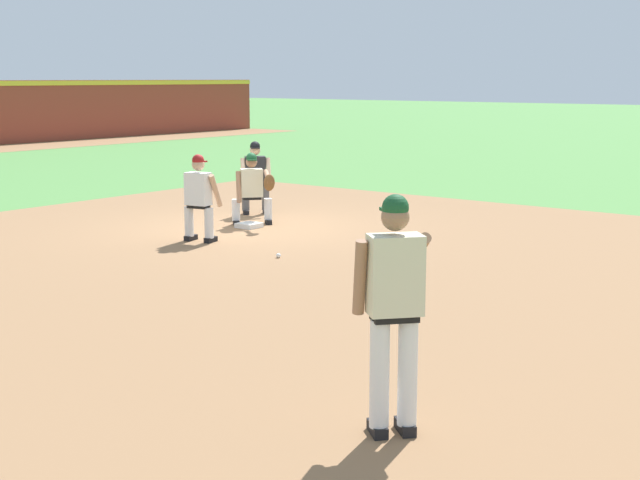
# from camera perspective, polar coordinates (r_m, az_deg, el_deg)

# --- Properties ---
(ground_plane) EXTENTS (160.00, 160.00, 0.00)m
(ground_plane) POSITION_cam_1_polar(r_m,az_deg,el_deg) (16.30, -4.57, 0.79)
(ground_plane) COLOR #518942
(infield_dirt_patch) EXTENTS (18.00, 18.00, 0.01)m
(infield_dirt_patch) POSITION_cam_1_polar(r_m,az_deg,el_deg) (11.55, -1.84, -3.14)
(infield_dirt_patch) COLOR #936B47
(infield_dirt_patch) RESTS_ON ground
(first_base_bag) EXTENTS (0.38, 0.38, 0.09)m
(first_base_bag) POSITION_cam_1_polar(r_m,az_deg,el_deg) (16.29, -4.57, 0.94)
(first_base_bag) COLOR white
(first_base_bag) RESTS_ON ground
(baseball) EXTENTS (0.07, 0.07, 0.07)m
(baseball) POSITION_cam_1_polar(r_m,az_deg,el_deg) (13.53, -2.68, -1.00)
(baseball) COLOR white
(baseball) RESTS_ON ground
(pitcher) EXTENTS (0.85, 0.54, 1.86)m
(pitcher) POSITION_cam_1_polar(r_m,az_deg,el_deg) (6.70, 4.84, -3.84)
(pitcher) COLOR black
(pitcher) RESTS_ON ground
(first_baseman) EXTENTS (0.71, 1.09, 1.34)m
(first_baseman) POSITION_cam_1_polar(r_m,az_deg,el_deg) (16.51, -4.30, 3.48)
(first_baseman) COLOR black
(first_baseman) RESTS_ON ground
(baserunner) EXTENTS (0.52, 0.64, 1.46)m
(baserunner) POSITION_cam_1_polar(r_m,az_deg,el_deg) (14.89, -7.76, 2.90)
(baserunner) COLOR black
(baserunner) RESTS_ON ground
(umpire) EXTENTS (0.68, 0.67, 1.46)m
(umpire) POSITION_cam_1_polar(r_m,az_deg,el_deg) (17.82, -4.16, 4.18)
(umpire) COLOR black
(umpire) RESTS_ON ground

